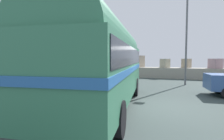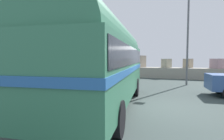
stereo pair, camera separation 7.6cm
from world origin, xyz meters
The scene contains 5 objects.
ground centered at (0.00, 0.00, 0.01)m, with size 32.00×26.00×0.02m.
breakwater centered at (0.15, 11.82, 0.74)m, with size 31.36×2.22×2.46m.
vintage_coach centered at (-1.93, -0.92, 2.05)m, with size 3.49×8.82×3.70m.
second_coach centered at (-6.25, -0.05, 2.05)m, with size 3.65×8.84×3.70m.
lamp_post centered at (1.75, 7.01, 4.00)m, with size 0.98×0.61×7.16m.
Camera 2 is at (0.87, -7.56, 2.04)m, focal length 28.12 mm.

